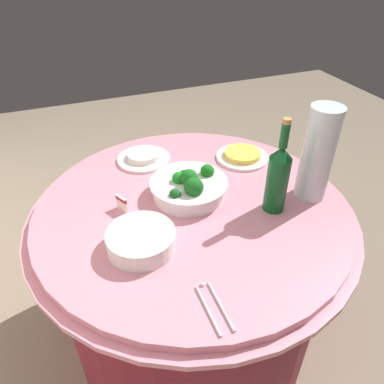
{
  "coord_description": "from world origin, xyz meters",
  "views": [
    {
      "loc": [
        -0.95,
        0.37,
        1.53
      ],
      "look_at": [
        0.0,
        0.0,
        0.79
      ],
      "focal_mm": 34.19,
      "sensor_mm": 36.0,
      "label": 1
    }
  ],
  "objects_px": {
    "food_plate_fried_egg": "(242,156)",
    "wine_bottle": "(278,177)",
    "decorative_fruit_vase": "(317,158)",
    "serving_tongs": "(213,305)",
    "broccoli_bowl": "(189,187)",
    "food_plate_rice": "(144,157)",
    "plate_stack": "(141,240)",
    "label_placard_front": "(122,203)"
  },
  "relations": [
    {
      "from": "broccoli_bowl",
      "to": "label_placard_front",
      "type": "bearing_deg",
      "value": 87.99
    },
    {
      "from": "broccoli_bowl",
      "to": "plate_stack",
      "type": "height_order",
      "value": "broccoli_bowl"
    },
    {
      "from": "plate_stack",
      "to": "decorative_fruit_vase",
      "type": "height_order",
      "value": "decorative_fruit_vase"
    },
    {
      "from": "decorative_fruit_vase",
      "to": "food_plate_fried_egg",
      "type": "xyz_separation_m",
      "value": [
        0.32,
        0.1,
        -0.14
      ]
    },
    {
      "from": "broccoli_bowl",
      "to": "wine_bottle",
      "type": "xyz_separation_m",
      "value": [
        -0.17,
        -0.25,
        0.09
      ]
    },
    {
      "from": "plate_stack",
      "to": "label_placard_front",
      "type": "height_order",
      "value": "plate_stack"
    },
    {
      "from": "broccoli_bowl",
      "to": "food_plate_rice",
      "type": "height_order",
      "value": "broccoli_bowl"
    },
    {
      "from": "plate_stack",
      "to": "decorative_fruit_vase",
      "type": "relative_size",
      "value": 0.62
    },
    {
      "from": "serving_tongs",
      "to": "broccoli_bowl",
      "type": "bearing_deg",
      "value": -13.68
    },
    {
      "from": "plate_stack",
      "to": "label_placard_front",
      "type": "xyz_separation_m",
      "value": [
        0.2,
        0.01,
        0.0
      ]
    },
    {
      "from": "food_plate_fried_egg",
      "to": "wine_bottle",
      "type": "bearing_deg",
      "value": 170.09
    },
    {
      "from": "wine_bottle",
      "to": "food_plate_fried_egg",
      "type": "bearing_deg",
      "value": -9.91
    },
    {
      "from": "plate_stack",
      "to": "broccoli_bowl",
      "type": "bearing_deg",
      "value": -49.71
    },
    {
      "from": "food_plate_rice",
      "to": "label_placard_front",
      "type": "height_order",
      "value": "label_placard_front"
    },
    {
      "from": "wine_bottle",
      "to": "decorative_fruit_vase",
      "type": "bearing_deg",
      "value": -82.73
    },
    {
      "from": "broccoli_bowl",
      "to": "label_placard_front",
      "type": "height_order",
      "value": "broccoli_bowl"
    },
    {
      "from": "decorative_fruit_vase",
      "to": "food_plate_rice",
      "type": "bearing_deg",
      "value": 47.33
    },
    {
      "from": "broccoli_bowl",
      "to": "plate_stack",
      "type": "bearing_deg",
      "value": 130.29
    },
    {
      "from": "food_plate_fried_egg",
      "to": "label_placard_front",
      "type": "bearing_deg",
      "value": 106.21
    },
    {
      "from": "plate_stack",
      "to": "label_placard_front",
      "type": "bearing_deg",
      "value": 4.17
    },
    {
      "from": "wine_bottle",
      "to": "serving_tongs",
      "type": "xyz_separation_m",
      "value": [
        -0.3,
        0.36,
        -0.12
      ]
    },
    {
      "from": "decorative_fruit_vase",
      "to": "wine_bottle",
      "type": "bearing_deg",
      "value": 97.27
    },
    {
      "from": "broccoli_bowl",
      "to": "food_plate_fried_egg",
      "type": "xyz_separation_m",
      "value": [
        0.17,
        -0.31,
        -0.03
      ]
    },
    {
      "from": "food_plate_rice",
      "to": "label_placard_front",
      "type": "bearing_deg",
      "value": 152.18
    },
    {
      "from": "food_plate_rice",
      "to": "food_plate_fried_egg",
      "type": "bearing_deg",
      "value": -109.39
    },
    {
      "from": "food_plate_rice",
      "to": "serving_tongs",
      "type": "bearing_deg",
      "value": 177.94
    },
    {
      "from": "broccoli_bowl",
      "to": "decorative_fruit_vase",
      "type": "distance_m",
      "value": 0.45
    },
    {
      "from": "decorative_fruit_vase",
      "to": "food_plate_fried_egg",
      "type": "bearing_deg",
      "value": 18.08
    },
    {
      "from": "broccoli_bowl",
      "to": "serving_tongs",
      "type": "relative_size",
      "value": 1.68
    },
    {
      "from": "broccoli_bowl",
      "to": "decorative_fruit_vase",
      "type": "xyz_separation_m",
      "value": [
        -0.15,
        -0.41,
        0.11
      ]
    },
    {
      "from": "decorative_fruit_vase",
      "to": "serving_tongs",
      "type": "xyz_separation_m",
      "value": [
        -0.32,
        0.53,
        -0.15
      ]
    },
    {
      "from": "wine_bottle",
      "to": "food_plate_rice",
      "type": "height_order",
      "value": "wine_bottle"
    },
    {
      "from": "broccoli_bowl",
      "to": "serving_tongs",
      "type": "bearing_deg",
      "value": 166.32
    },
    {
      "from": "plate_stack",
      "to": "food_plate_fried_egg",
      "type": "relative_size",
      "value": 0.95
    },
    {
      "from": "plate_stack",
      "to": "serving_tongs",
      "type": "xyz_separation_m",
      "value": [
        -0.28,
        -0.11,
        -0.03
      ]
    },
    {
      "from": "broccoli_bowl",
      "to": "food_plate_fried_egg",
      "type": "distance_m",
      "value": 0.35
    },
    {
      "from": "food_plate_rice",
      "to": "label_placard_front",
      "type": "xyz_separation_m",
      "value": [
        -0.3,
        0.16,
        0.02
      ]
    },
    {
      "from": "wine_bottle",
      "to": "food_plate_fried_egg",
      "type": "height_order",
      "value": "wine_bottle"
    },
    {
      "from": "serving_tongs",
      "to": "food_plate_fried_egg",
      "type": "height_order",
      "value": "food_plate_fried_egg"
    },
    {
      "from": "broccoli_bowl",
      "to": "wine_bottle",
      "type": "height_order",
      "value": "wine_bottle"
    },
    {
      "from": "decorative_fruit_vase",
      "to": "food_plate_rice",
      "type": "height_order",
      "value": "decorative_fruit_vase"
    },
    {
      "from": "broccoli_bowl",
      "to": "decorative_fruit_vase",
      "type": "relative_size",
      "value": 0.82
    }
  ]
}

